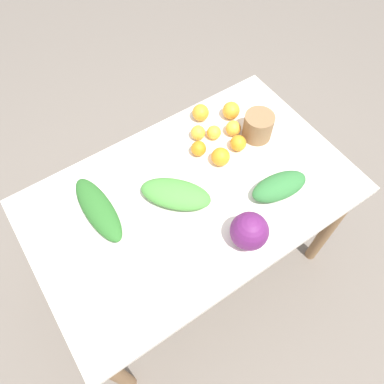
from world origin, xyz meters
name	(u,v)px	position (x,y,z in m)	size (l,w,h in m)	color
ground_plane	(192,262)	(0.00, 0.00, 0.00)	(8.00, 8.00, 0.00)	#70665B
dining_table	(192,207)	(0.00, 0.00, 0.67)	(1.35, 0.83, 0.78)	silver
cabbage_purple	(249,231)	(0.06, -0.29, 0.85)	(0.15, 0.15, 0.15)	#601E5B
paper_bag	(258,126)	(0.42, 0.10, 0.84)	(0.13, 0.13, 0.12)	olive
greens_bunch_chard	(176,194)	(-0.07, 0.02, 0.82)	(0.29, 0.14, 0.08)	#4C933D
greens_bunch_kale	(98,209)	(-0.36, 0.13, 0.81)	(0.34, 0.11, 0.07)	#2D6B28
greens_bunch_scallion	(279,186)	(0.30, -0.19, 0.82)	(0.25, 0.12, 0.08)	#337538
orange_0	(214,132)	(0.26, 0.20, 0.81)	(0.06, 0.06, 0.06)	#F9A833
orange_1	(198,133)	(0.19, 0.24, 0.81)	(0.07, 0.07, 0.07)	#F9A833
orange_2	(233,128)	(0.34, 0.17, 0.81)	(0.07, 0.07, 0.07)	#F9A833
orange_3	(221,157)	(0.19, 0.07, 0.82)	(0.08, 0.08, 0.08)	orange
orange_4	(238,143)	(0.31, 0.09, 0.81)	(0.07, 0.07, 0.07)	orange
orange_5	(199,149)	(0.14, 0.16, 0.81)	(0.07, 0.07, 0.07)	orange
orange_6	(201,113)	(0.27, 0.33, 0.82)	(0.08, 0.08, 0.08)	orange
orange_7	(231,110)	(0.40, 0.26, 0.82)	(0.08, 0.08, 0.08)	orange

